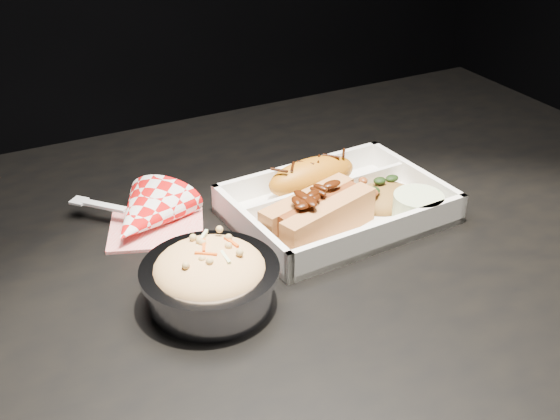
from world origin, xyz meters
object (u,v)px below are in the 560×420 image
object	(u,v)px
food_tray	(336,209)
hotdog	(318,212)
foil_coleslaw_cup	(210,277)
napkin_fork	(145,217)
fried_pastry	(312,176)
dining_table	(281,306)

from	to	relation	value
food_tray	hotdog	size ratio (longest dim) A/B	1.77
foil_coleslaw_cup	napkin_fork	xyz separation A→B (m)	(-0.01, 0.17, -0.02)
hotdog	fried_pastry	bearing A→B (deg)	47.73
hotdog	food_tray	bearing A→B (deg)	17.25
hotdog	napkin_fork	size ratio (longest dim) A/B	0.96
dining_table	food_tray	bearing A→B (deg)	15.21
napkin_fork	food_tray	bearing A→B (deg)	27.66
hotdog	foil_coleslaw_cup	xyz separation A→B (m)	(-0.16, -0.06, -0.00)
dining_table	foil_coleslaw_cup	distance (m)	0.18
fried_pastry	napkin_fork	bearing A→B (deg)	173.39
napkin_fork	hotdog	bearing A→B (deg)	15.64
dining_table	napkin_fork	size ratio (longest dim) A/B	7.82
napkin_fork	foil_coleslaw_cup	bearing A→B (deg)	-37.45
food_tray	fried_pastry	xyz separation A→B (m)	(-0.00, 0.06, 0.02)
fried_pastry	food_tray	bearing A→B (deg)	-86.69
dining_table	food_tray	world-z (taller)	food_tray
food_tray	napkin_fork	xyz separation A→B (m)	(-0.22, 0.08, 0.01)
hotdog	napkin_fork	xyz separation A→B (m)	(-0.17, 0.11, -0.02)
fried_pastry	foil_coleslaw_cup	size ratio (longest dim) A/B	0.89
food_tray	hotdog	bearing A→B (deg)	-149.23
napkin_fork	fried_pastry	bearing A→B (deg)	41.32
food_tray	napkin_fork	distance (m)	0.23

